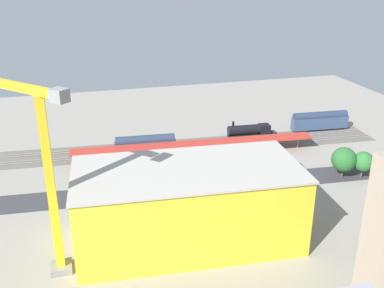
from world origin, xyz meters
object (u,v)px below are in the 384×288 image
Objects in this scene: parked_car_1 at (274,169)px; tower_crane at (37,162)px; passenger_coach at (320,120)px; parked_car_6 at (156,183)px; street_tree_0 at (344,159)px; street_tree_2 at (363,162)px; box_truck_0 at (171,198)px; freight_coach_far at (145,144)px; parked_car_3 at (228,174)px; parked_car_5 at (179,179)px; parked_car_4 at (204,177)px; locomotive at (251,131)px; parked_car_0 at (293,166)px; parked_car_2 at (254,172)px; traffic_light at (264,170)px; street_tree_1 at (134,185)px; construction_building at (188,206)px; platform_canopy_near at (195,144)px; parked_car_7 at (126,187)px.

tower_crane is (55.15, 25.75, 19.47)m from parked_car_1.
passenger_coach reaches higher than parked_car_6.
street_tree_2 is (-4.43, 1.71, -0.36)m from street_tree_0.
tower_crane reaches higher than box_truck_0.
freight_coach_far is at bearing -30.48° from street_tree_2.
box_truck_0 is (17.06, 10.21, 0.95)m from parked_car_3.
street_tree_0 is at bearing 168.70° from parked_car_5.
parked_car_4 is 48.37m from tower_crane.
parked_car_1 is 25.47m from parked_car_5.
locomotive reaches higher than parked_car_0.
parked_car_2 is 25.32m from parked_car_6.
parked_car_5 is at bearing -23.49° from traffic_light.
street_tree_1 is at bearing 22.49° from parked_car_4.
passenger_coach is 72.88m from street_tree_1.
parked_car_3 is 12.73m from parked_car_5.
construction_building is at bearing -176.94° from tower_crane.
box_truck_0 is 1.17× the size of street_tree_1.
passenger_coach is at bearing 179.99° from locomotive.
parked_car_6 is 10.15m from box_truck_0.
parked_car_2 is at bearing 178.92° from parked_car_6.
parked_car_6 is (31.32, 0.30, 0.04)m from parked_car_1.
locomotive is at bearing -98.71° from parked_car_1.
parked_car_5 is (19.47, -1.07, -0.02)m from parked_car_2.
street_tree_1 is at bearing 26.66° from passenger_coach.
locomotive is 24.79m from parked_car_0.
street_tree_1 reaches higher than freight_coach_far.
parked_car_6 is 0.58× the size of street_tree_0.
traffic_light is (-23.72, 27.71, 1.68)m from freight_coach_far.
parked_car_4 is (1.86, 14.81, -3.06)m from platform_canopy_near.
parked_car_3 is 19.90m from box_truck_0.
street_tree_0 reaches higher than platform_canopy_near.
construction_building is 47.72m from street_tree_0.
parked_car_6 is at bearing 179.36° from parked_car_7.
box_truck_0 is (33.61, 35.18, -0.27)m from locomotive.
street_tree_0 reaches higher than street_tree_1.
parked_car_0 is at bearing 179.82° from parked_car_5.
parked_car_4 is (-11.29, 19.94, -2.28)m from freight_coach_far.
street_tree_2 is at bearing 169.73° from parked_car_6.
freight_coach_far is at bearing -28.57° from parked_car_0.
street_tree_0 reaches higher than passenger_coach.
parked_car_6 is at bearing 46.57° from platform_canopy_near.
box_truck_0 reaches higher than parked_car_2.
locomotive is 23.83m from passenger_coach.
tower_crane reaches higher than parked_car_0.
freight_coach_far is 21.76m from parked_car_7.
traffic_light is at bearing -174.14° from box_truck_0.
box_truck_0 is at bearing 90.95° from freight_coach_far.
construction_building reaches higher than parked_car_3.
platform_canopy_near is 27.21m from parked_car_0.
freight_coach_far is at bearing -89.05° from box_truck_0.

